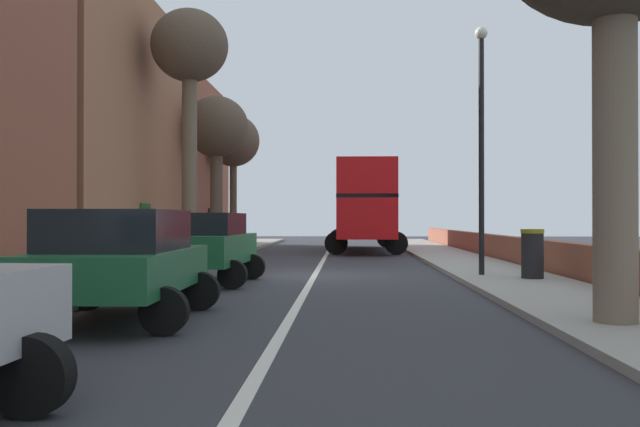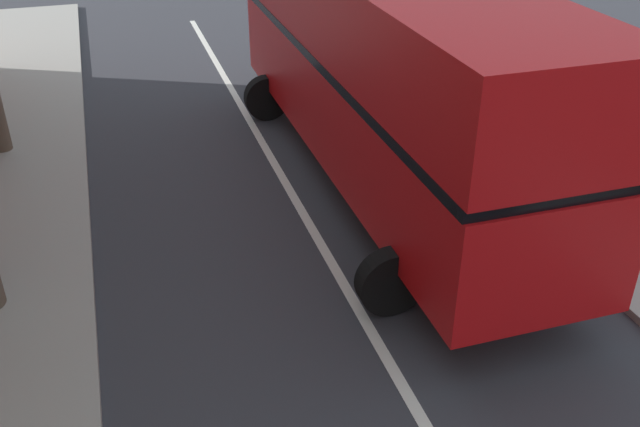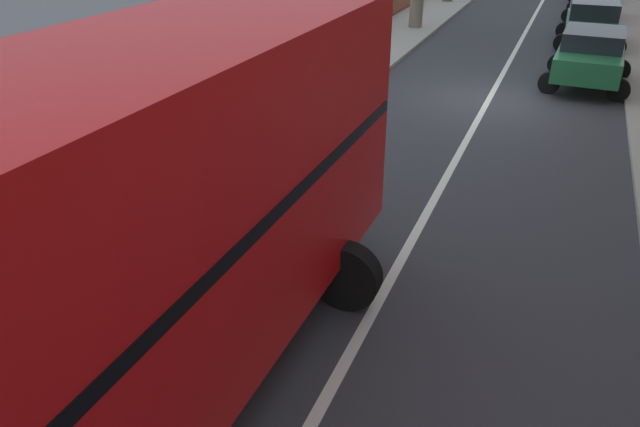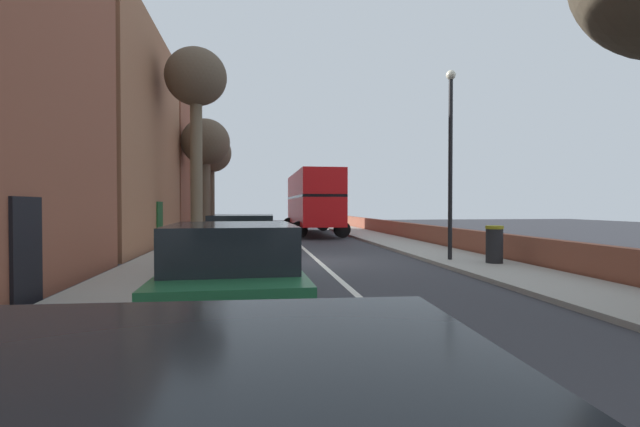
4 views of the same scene
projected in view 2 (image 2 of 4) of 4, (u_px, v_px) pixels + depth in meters
The scene contains 1 object.
double_decker_bus at pixel (384, 63), 12.28m from camera, with size 3.56×10.90×4.06m.
Camera 2 is at (-2.91, 3.37, 6.28)m, focal length 39.51 mm.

